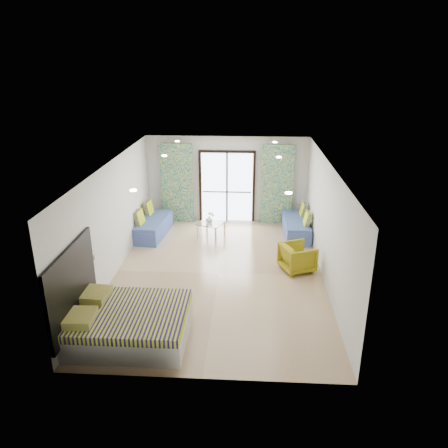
# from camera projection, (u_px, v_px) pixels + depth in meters

# --- Properties ---
(floor) EXTENTS (5.00, 7.50, 0.01)m
(floor) POSITION_uv_depth(u_px,v_px,m) (219.00, 273.00, 10.64)
(floor) COLOR #997B5B
(floor) RESTS_ON ground
(ceiling) EXTENTS (5.00, 7.50, 0.01)m
(ceiling) POSITION_uv_depth(u_px,v_px,m) (218.00, 165.00, 9.68)
(ceiling) COLOR silver
(ceiling) RESTS_ON ground
(wall_back) EXTENTS (5.00, 0.01, 2.70)m
(wall_back) POSITION_uv_depth(u_px,v_px,m) (227.00, 179.00, 13.66)
(wall_back) COLOR silver
(wall_back) RESTS_ON ground
(wall_front) EXTENTS (5.00, 0.01, 2.70)m
(wall_front) POSITION_uv_depth(u_px,v_px,m) (201.00, 307.00, 6.66)
(wall_front) COLOR silver
(wall_front) RESTS_ON ground
(wall_left) EXTENTS (0.01, 7.50, 2.70)m
(wall_left) POSITION_uv_depth(u_px,v_px,m) (113.00, 219.00, 10.30)
(wall_left) COLOR silver
(wall_left) RESTS_ON ground
(wall_right) EXTENTS (0.01, 7.50, 2.70)m
(wall_right) POSITION_uv_depth(u_px,v_px,m) (327.00, 224.00, 10.02)
(wall_right) COLOR silver
(wall_right) RESTS_ON ground
(balcony_door) EXTENTS (1.76, 0.08, 2.28)m
(balcony_door) POSITION_uv_depth(u_px,v_px,m) (227.00, 183.00, 13.66)
(balcony_door) COLOR black
(balcony_door) RESTS_ON floor
(balcony_rail) EXTENTS (1.52, 0.03, 0.04)m
(balcony_rail) POSITION_uv_depth(u_px,v_px,m) (227.00, 192.00, 13.78)
(balcony_rail) COLOR #595451
(balcony_rail) RESTS_ON balcony_door
(curtain_left) EXTENTS (1.00, 0.10, 2.50)m
(curtain_left) POSITION_uv_depth(u_px,v_px,m) (177.00, 183.00, 13.61)
(curtain_left) COLOR silver
(curtain_left) RESTS_ON floor
(curtain_right) EXTENTS (1.00, 0.10, 2.50)m
(curtain_right) POSITION_uv_depth(u_px,v_px,m) (277.00, 185.00, 13.44)
(curtain_right) COLOR silver
(curtain_right) RESTS_ON floor
(downlight_a) EXTENTS (0.12, 0.12, 0.02)m
(downlight_a) POSITION_uv_depth(u_px,v_px,m) (133.00, 190.00, 7.90)
(downlight_a) COLOR #FFE0B2
(downlight_a) RESTS_ON ceiling
(downlight_b) EXTENTS (0.12, 0.12, 0.02)m
(downlight_b) POSITION_uv_depth(u_px,v_px,m) (289.00, 193.00, 7.74)
(downlight_b) COLOR #FFE0B2
(downlight_b) RESTS_ON ceiling
(downlight_c) EXTENTS (0.12, 0.12, 0.02)m
(downlight_c) POSITION_uv_depth(u_px,v_px,m) (164.00, 156.00, 10.70)
(downlight_c) COLOR #FFE0B2
(downlight_c) RESTS_ON ceiling
(downlight_d) EXTENTS (0.12, 0.12, 0.02)m
(downlight_d) POSITION_uv_depth(u_px,v_px,m) (279.00, 157.00, 10.54)
(downlight_d) COLOR #FFE0B2
(downlight_d) RESTS_ON ceiling
(downlight_e) EXTENTS (0.12, 0.12, 0.02)m
(downlight_e) POSITION_uv_depth(u_px,v_px,m) (177.00, 141.00, 12.56)
(downlight_e) COLOR #FFE0B2
(downlight_e) RESTS_ON ceiling
(downlight_f) EXTENTS (0.12, 0.12, 0.02)m
(downlight_f) POSITION_uv_depth(u_px,v_px,m) (275.00, 142.00, 12.41)
(downlight_f) COLOR #FFE0B2
(downlight_f) RESTS_ON ceiling
(headboard) EXTENTS (0.06, 2.10, 1.50)m
(headboard) POSITION_uv_depth(u_px,v_px,m) (72.00, 286.00, 7.88)
(headboard) COLOR black
(headboard) RESTS_ON floor
(switch_plate) EXTENTS (0.02, 0.10, 0.10)m
(switch_plate) POSITION_uv_depth(u_px,v_px,m) (95.00, 257.00, 9.05)
(switch_plate) COLOR silver
(switch_plate) RESTS_ON wall_left
(bed) EXTENTS (2.11, 1.72, 0.73)m
(bed) POSITION_uv_depth(u_px,v_px,m) (129.00, 323.00, 8.10)
(bed) COLOR silver
(bed) RESTS_ON floor
(daybed_left) EXTENTS (0.88, 1.88, 0.90)m
(daybed_left) POSITION_uv_depth(u_px,v_px,m) (153.00, 226.00, 12.85)
(daybed_left) COLOR #3F5596
(daybed_left) RESTS_ON floor
(daybed_right) EXTENTS (0.72, 1.79, 0.87)m
(daybed_right) POSITION_uv_depth(u_px,v_px,m) (297.00, 227.00, 12.82)
(daybed_right) COLOR #3F5596
(daybed_right) RESTS_ON floor
(coffee_table) EXTENTS (0.88, 0.88, 0.77)m
(coffee_table) POSITION_uv_depth(u_px,v_px,m) (211.00, 224.00, 12.67)
(coffee_table) COLOR silver
(coffee_table) RESTS_ON floor
(vase) EXTENTS (0.22, 0.23, 0.20)m
(vase) POSITION_uv_depth(u_px,v_px,m) (209.00, 219.00, 12.63)
(vase) COLOR white
(vase) RESTS_ON coffee_table
(armchair) EXTENTS (0.92, 0.94, 0.75)m
(armchair) POSITION_uv_depth(u_px,v_px,m) (298.00, 256.00, 10.66)
(armchair) COLOR olive
(armchair) RESTS_ON floor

